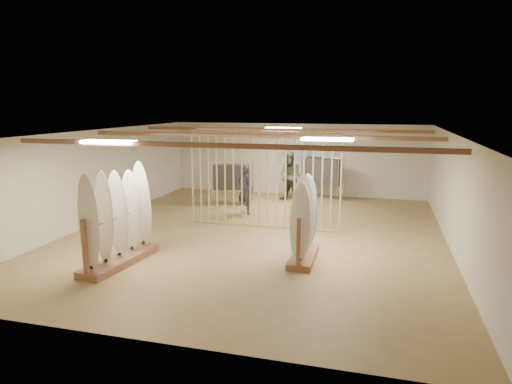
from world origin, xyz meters
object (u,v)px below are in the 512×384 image
(rack_right, at_px, (304,232))
(clothing_rack_a, at_px, (233,177))
(clothing_rack_b, at_px, (322,171))
(shopper_a, at_px, (245,186))
(shopper_b, at_px, (290,173))
(rack_left, at_px, (119,233))

(rack_right, bearing_deg, clothing_rack_a, 122.15)
(clothing_rack_a, xyz_separation_m, clothing_rack_b, (2.94, 1.85, 0.06))
(shopper_a, relative_size, shopper_b, 0.88)
(rack_right, height_order, clothing_rack_a, rack_right)
(shopper_a, bearing_deg, shopper_b, -90.65)
(clothing_rack_b, bearing_deg, rack_left, -90.50)
(rack_left, height_order, clothing_rack_b, rack_left)
(clothing_rack_a, bearing_deg, rack_right, -73.00)
(clothing_rack_b, distance_m, shopper_b, 1.28)
(shopper_b, bearing_deg, shopper_a, -91.41)
(shopper_b, bearing_deg, clothing_rack_a, -125.43)
(rack_left, relative_size, rack_right, 1.17)
(shopper_a, bearing_deg, rack_left, 98.99)
(clothing_rack_b, bearing_deg, shopper_b, -125.93)
(clothing_rack_a, xyz_separation_m, shopper_b, (1.85, 1.17, 0.04))
(clothing_rack_a, bearing_deg, rack_left, -111.19)
(rack_left, height_order, shopper_a, rack_left)
(rack_left, relative_size, shopper_a, 1.25)
(rack_left, xyz_separation_m, rack_right, (3.94, 1.37, -0.07))
(shopper_a, bearing_deg, rack_right, 146.36)
(rack_right, xyz_separation_m, shopper_b, (-1.56, 6.31, 0.38))
(rack_left, xyz_separation_m, clothing_rack_a, (0.53, 6.51, 0.27))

